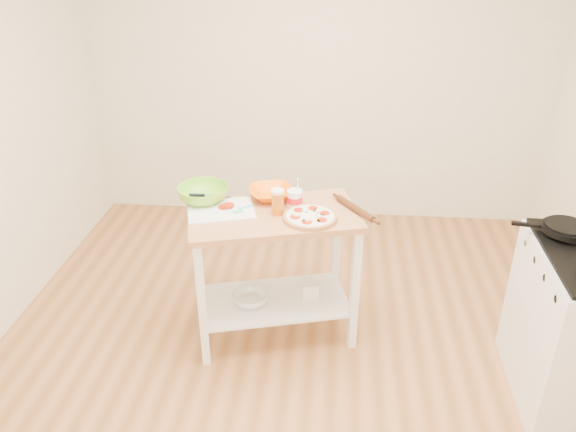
% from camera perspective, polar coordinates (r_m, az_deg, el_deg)
% --- Properties ---
extents(room_shell, '(4.04, 4.54, 2.74)m').
position_cam_1_polar(room_shell, '(2.82, 1.11, 4.40)').
color(room_shell, '#B67743').
rests_on(room_shell, ground).
extents(prep_island, '(1.14, 0.81, 0.90)m').
position_cam_1_polar(prep_island, '(3.53, -1.45, -3.45)').
color(prep_island, '#BF814E').
rests_on(prep_island, ground).
extents(skillet, '(0.42, 0.27, 0.03)m').
position_cam_1_polar(skillet, '(3.43, 26.34, -1.16)').
color(skillet, black).
rests_on(skillet, gas_stove).
extents(pizza, '(0.32, 0.32, 0.05)m').
position_cam_1_polar(pizza, '(3.33, 2.25, -0.06)').
color(pizza, tan).
rests_on(pizza, prep_island).
extents(cutting_board, '(0.47, 0.40, 0.04)m').
position_cam_1_polar(cutting_board, '(3.46, -6.88, 0.65)').
color(cutting_board, white).
rests_on(cutting_board, prep_island).
extents(spatula, '(0.11, 0.13, 0.01)m').
position_cam_1_polar(spatula, '(3.43, -4.68, 0.72)').
color(spatula, '#3FCFB8').
rests_on(spatula, cutting_board).
extents(knife, '(0.27, 0.05, 0.01)m').
position_cam_1_polar(knife, '(3.64, -8.51, 2.11)').
color(knife, silver).
rests_on(knife, cutting_board).
extents(orange_bowl, '(0.35, 0.35, 0.07)m').
position_cam_1_polar(orange_bowl, '(3.58, -1.72, 2.33)').
color(orange_bowl, '#FF6C04').
rests_on(orange_bowl, prep_island).
extents(green_bowl, '(0.42, 0.42, 0.10)m').
position_cam_1_polar(green_bowl, '(3.58, -8.63, 2.24)').
color(green_bowl, '#7AC92A').
rests_on(green_bowl, prep_island).
extents(beer_pint, '(0.08, 0.08, 0.16)m').
position_cam_1_polar(beer_pint, '(3.37, -1.05, 1.46)').
color(beer_pint, '#CC600F').
rests_on(beer_pint, prep_island).
extents(yogurt_tub, '(0.10, 0.10, 0.21)m').
position_cam_1_polar(yogurt_tub, '(3.45, 0.69, 1.73)').
color(yogurt_tub, white).
rests_on(yogurt_tub, prep_island).
extents(rolling_pin, '(0.24, 0.31, 0.04)m').
position_cam_1_polar(rolling_pin, '(3.44, 6.84, 0.75)').
color(rolling_pin, '#4F2812').
rests_on(rolling_pin, prep_island).
extents(shelf_glass_bowl, '(0.28, 0.28, 0.07)m').
position_cam_1_polar(shelf_glass_bowl, '(3.70, -3.84, -8.32)').
color(shelf_glass_bowl, silver).
rests_on(shelf_glass_bowl, prep_island).
extents(shelf_bin, '(0.13, 0.13, 0.11)m').
position_cam_1_polar(shelf_bin, '(3.75, 2.19, -7.42)').
color(shelf_bin, white).
rests_on(shelf_bin, prep_island).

